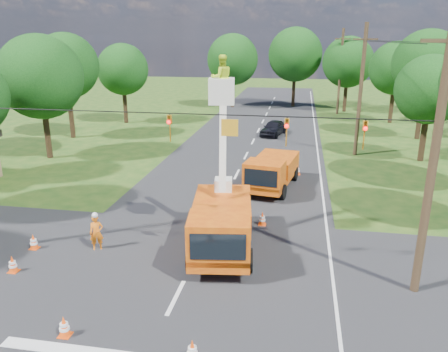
% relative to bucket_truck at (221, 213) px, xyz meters
% --- Properties ---
extents(ground, '(140.00, 140.00, 0.00)m').
position_rel_bucket_truck_xyz_m(ground, '(-0.93, 15.99, -1.75)').
color(ground, '#1F4615').
rests_on(ground, ground).
extents(road_main, '(12.00, 100.00, 0.06)m').
position_rel_bucket_truck_xyz_m(road_main, '(-0.93, 15.99, -1.75)').
color(road_main, black).
rests_on(road_main, ground).
extents(road_cross, '(56.00, 10.00, 0.07)m').
position_rel_bucket_truck_xyz_m(road_cross, '(-0.93, -2.01, -1.75)').
color(road_cross, black).
rests_on(road_cross, ground).
extents(edge_line, '(0.12, 90.00, 0.02)m').
position_rel_bucket_truck_xyz_m(edge_line, '(4.67, 15.99, -1.75)').
color(edge_line, silver).
rests_on(edge_line, ground).
extents(bucket_truck, '(3.28, 6.73, 8.26)m').
position_rel_bucket_truck_xyz_m(bucket_truck, '(0.00, 0.00, 0.00)').
color(bucket_truck, orange).
rests_on(bucket_truck, ground).
extents(second_truck, '(3.13, 6.18, 2.21)m').
position_rel_bucket_truck_xyz_m(second_truck, '(1.58, 8.50, -0.59)').
color(second_truck, orange).
rests_on(second_truck, ground).
extents(ground_worker, '(0.70, 0.61, 1.61)m').
position_rel_bucket_truck_xyz_m(ground_worker, '(-5.34, -0.96, -0.94)').
color(ground_worker, orange).
rests_on(ground_worker, ground).
extents(distant_car, '(2.67, 4.44, 1.41)m').
position_rel_bucket_truck_xyz_m(distant_car, '(0.68, 24.16, -1.04)').
color(distant_car, black).
rests_on(distant_car, ground).
extents(traffic_cone_0, '(0.38, 0.38, 0.71)m').
position_rel_bucket_truck_xyz_m(traffic_cone_0, '(-3.75, -6.61, -1.39)').
color(traffic_cone_0, '#F94D0D').
rests_on(traffic_cone_0, ground).
extents(traffic_cone_1, '(0.38, 0.38, 0.71)m').
position_rel_bucket_truck_xyz_m(traffic_cone_1, '(0.42, -6.98, -1.39)').
color(traffic_cone_1, '#F94D0D').
rests_on(traffic_cone_1, ground).
extents(traffic_cone_2, '(0.38, 0.38, 0.71)m').
position_rel_bucket_truck_xyz_m(traffic_cone_2, '(1.53, 2.90, -1.39)').
color(traffic_cone_2, '#F94D0D').
rests_on(traffic_cone_2, ground).
extents(traffic_cone_3, '(0.38, 0.38, 0.71)m').
position_rel_bucket_truck_xyz_m(traffic_cone_3, '(1.78, 7.85, -1.39)').
color(traffic_cone_3, '#F94D0D').
rests_on(traffic_cone_3, ground).
extents(traffic_cone_4, '(0.38, 0.38, 0.71)m').
position_rel_bucket_truck_xyz_m(traffic_cone_4, '(-7.77, -3.36, -1.39)').
color(traffic_cone_4, '#F94D0D').
rests_on(traffic_cone_4, ground).
extents(traffic_cone_5, '(0.38, 0.38, 0.71)m').
position_rel_bucket_truck_xyz_m(traffic_cone_5, '(-8.12, -1.40, -1.39)').
color(traffic_cone_5, '#F94D0D').
rests_on(traffic_cone_5, ground).
extents(traffic_cone_7, '(0.38, 0.38, 0.71)m').
position_rel_bucket_truck_xyz_m(traffic_cone_7, '(3.12, 11.67, -1.39)').
color(traffic_cone_7, '#F94D0D').
rests_on(traffic_cone_7, ground).
extents(pole_right_near, '(1.80, 0.30, 10.00)m').
position_rel_bucket_truck_xyz_m(pole_right_near, '(7.57, -2.01, 3.36)').
color(pole_right_near, '#4C3823').
rests_on(pole_right_near, ground).
extents(pole_right_mid, '(1.80, 0.30, 10.00)m').
position_rel_bucket_truck_xyz_m(pole_right_mid, '(7.57, 17.99, 3.36)').
color(pole_right_mid, '#4C3823').
rests_on(pole_right_mid, ground).
extents(pole_right_far, '(1.80, 0.30, 10.00)m').
position_rel_bucket_truck_xyz_m(pole_right_far, '(7.57, 37.99, 3.36)').
color(pole_right_far, '#4C3823').
rests_on(pole_right_far, ground).
extents(signal_span, '(18.00, 0.29, 1.07)m').
position_rel_bucket_truck_xyz_m(signal_span, '(1.29, -2.02, 4.13)').
color(signal_span, black).
rests_on(signal_span, ground).
extents(tree_left_d, '(6.20, 6.20, 9.24)m').
position_rel_bucket_truck_xyz_m(tree_left_d, '(-15.93, 12.99, 4.38)').
color(tree_left_d, '#382616').
rests_on(tree_left_d, ground).
extents(tree_left_e, '(5.80, 5.80, 9.41)m').
position_rel_bucket_truck_xyz_m(tree_left_e, '(-17.73, 19.99, 4.75)').
color(tree_left_e, '#382616').
rests_on(tree_left_e, ground).
extents(tree_left_f, '(5.40, 5.40, 8.40)m').
position_rel_bucket_truck_xyz_m(tree_left_f, '(-15.73, 27.99, 3.94)').
color(tree_left_f, '#382616').
rests_on(tree_left_f, ground).
extents(tree_right_c, '(5.00, 5.00, 7.83)m').
position_rel_bucket_truck_xyz_m(tree_right_c, '(12.27, 16.99, 3.57)').
color(tree_right_c, '#382616').
rests_on(tree_right_c, ground).
extents(tree_right_d, '(6.00, 6.00, 9.70)m').
position_rel_bucket_truck_xyz_m(tree_right_d, '(13.87, 24.99, 4.93)').
color(tree_right_d, '#382616').
rests_on(tree_right_d, ground).
extents(tree_right_e, '(5.60, 5.60, 8.63)m').
position_rel_bucket_truck_xyz_m(tree_right_e, '(12.87, 32.99, 4.07)').
color(tree_right_e, '#382616').
rests_on(tree_right_e, ground).
extents(tree_far_a, '(6.60, 6.60, 9.50)m').
position_rel_bucket_truck_xyz_m(tree_far_a, '(-5.93, 40.99, 4.44)').
color(tree_far_a, '#382616').
rests_on(tree_far_a, ground).
extents(tree_far_b, '(7.00, 7.00, 10.32)m').
position_rel_bucket_truck_xyz_m(tree_far_b, '(2.07, 42.99, 5.06)').
color(tree_far_b, '#382616').
rests_on(tree_far_b, ground).
extents(tree_far_c, '(6.20, 6.20, 9.18)m').
position_rel_bucket_truck_xyz_m(tree_far_c, '(8.57, 39.99, 4.32)').
color(tree_far_c, '#382616').
rests_on(tree_far_c, ground).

